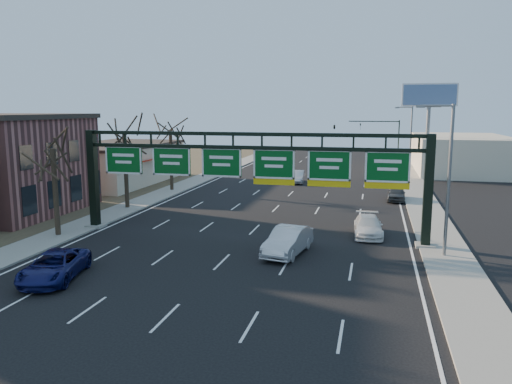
% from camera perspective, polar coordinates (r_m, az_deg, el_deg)
% --- Properties ---
extents(ground, '(160.00, 160.00, 0.00)m').
position_cam_1_polar(ground, '(27.30, -5.19, -9.18)').
color(ground, black).
rests_on(ground, ground).
extents(sidewalk_left, '(3.00, 120.00, 0.12)m').
position_cam_1_polar(sidewalk_left, '(50.02, -11.81, -0.68)').
color(sidewalk_left, gray).
rests_on(sidewalk_left, ground).
extents(sidewalk_right, '(3.00, 120.00, 0.12)m').
position_cam_1_polar(sidewalk_right, '(45.54, 18.80, -1.98)').
color(sidewalk_right, gray).
rests_on(sidewalk_right, ground).
extents(dirt_strip_left, '(21.00, 120.00, 0.06)m').
position_cam_1_polar(dirt_strip_left, '(56.28, -23.12, -0.16)').
color(dirt_strip_left, '#473D2B').
rests_on(dirt_strip_left, ground).
extents(lane_markings, '(21.60, 120.00, 0.01)m').
position_cam_1_polar(lane_markings, '(46.09, 2.75, -1.41)').
color(lane_markings, white).
rests_on(lane_markings, ground).
extents(sign_gantry, '(24.60, 1.20, 7.20)m').
position_cam_1_polar(sign_gantry, '(33.75, -0.71, 2.53)').
color(sign_gantry, black).
rests_on(sign_gantry, ground).
extents(brick_block, '(10.40, 12.40, 8.30)m').
position_cam_1_polar(brick_block, '(46.60, -26.53, 2.88)').
color(brick_block, brown).
rests_on(brick_block, ground).
extents(cream_strip, '(10.90, 18.40, 4.70)m').
position_cam_1_polar(cream_strip, '(61.57, -15.65, 3.22)').
color(cream_strip, beige).
rests_on(cream_strip, ground).
extents(building_right_distant, '(12.00, 20.00, 5.00)m').
position_cam_1_polar(building_right_distant, '(75.64, 22.31, 4.07)').
color(building_right_distant, beige).
rests_on(building_right_distant, ground).
extents(tree_gantry, '(3.60, 3.60, 8.48)m').
position_cam_1_polar(tree_gantry, '(36.33, -22.34, 6.25)').
color(tree_gantry, '#2E2119').
rests_on(tree_gantry, sidewalk_left).
extents(tree_mid, '(3.60, 3.60, 9.24)m').
position_cam_1_polar(tree_mid, '(44.80, -14.89, 8.07)').
color(tree_mid, '#2E2119').
rests_on(tree_mid, sidewalk_left).
extents(tree_far, '(3.60, 3.60, 8.86)m').
position_cam_1_polar(tree_far, '(53.83, -9.80, 8.04)').
color(tree_far, '#2E2119').
rests_on(tree_far, sidewalk_left).
extents(streetlight_near, '(2.15, 0.22, 9.00)m').
position_cam_1_polar(streetlight_near, '(30.97, 20.99, 2.11)').
color(streetlight_near, slate).
rests_on(streetlight_near, sidewalk_right).
extents(streetlight_far, '(2.15, 0.22, 9.00)m').
position_cam_1_polar(streetlight_far, '(64.72, 17.16, 5.85)').
color(streetlight_far, slate).
rests_on(streetlight_far, sidewalk_right).
extents(billboard_right, '(7.00, 0.50, 12.00)m').
position_cam_1_polar(billboard_right, '(69.78, 19.17, 9.26)').
color(billboard_right, slate).
rests_on(billboard_right, ground).
extents(traffic_signal_mast, '(10.16, 0.54, 7.00)m').
position_cam_1_polar(traffic_signal_mast, '(79.59, 11.60, 6.99)').
color(traffic_signal_mast, black).
rests_on(traffic_signal_mast, ground).
extents(car_blue_suv, '(3.44, 5.53, 1.43)m').
position_cam_1_polar(car_blue_suv, '(28.02, -22.04, -7.83)').
color(car_blue_suv, '#121652').
rests_on(car_blue_suv, ground).
extents(car_silver_sedan, '(2.57, 5.20, 1.64)m').
position_cam_1_polar(car_silver_sedan, '(30.38, 3.67, -5.61)').
color(car_silver_sedan, silver).
rests_on(car_silver_sedan, ground).
extents(car_white_wagon, '(2.17, 4.76, 1.35)m').
position_cam_1_polar(car_white_wagon, '(35.57, 12.71, -3.82)').
color(car_white_wagon, white).
rests_on(car_white_wagon, ground).
extents(car_grey_far, '(1.83, 4.16, 1.39)m').
position_cam_1_polar(car_grey_far, '(49.65, 15.73, -0.16)').
color(car_grey_far, '#393C3E').
rests_on(car_grey_far, ground).
extents(car_silver_distant, '(1.83, 4.46, 1.44)m').
position_cam_1_polar(car_silver_distant, '(59.64, 4.74, 1.75)').
color(car_silver_distant, '#B1B0B5').
rests_on(car_silver_distant, ground).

